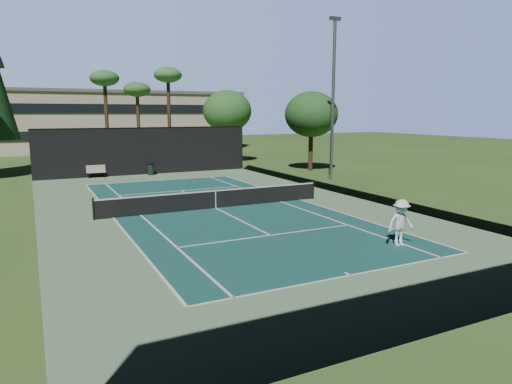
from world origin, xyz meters
TOP-DOWN VIEW (x-y plane):
  - ground at (0.00, 0.00)m, footprint 160.00×160.00m
  - apron_slab at (0.00, 0.00)m, footprint 18.00×32.00m
  - court_surface at (0.00, 0.00)m, footprint 10.97×23.77m
  - court_lines at (0.00, 0.00)m, footprint 11.07×23.87m
  - tennis_net at (0.00, 0.00)m, footprint 12.90×0.10m
  - fence at (0.00, 0.06)m, footprint 18.04×32.05m
  - player at (3.91, -9.97)m, footprint 1.26×0.80m
  - tennis_ball_a at (-5.49, -10.76)m, footprint 0.06×0.06m
  - tennis_ball_b at (-1.31, 2.36)m, footprint 0.08×0.08m
  - tennis_ball_c at (0.31, 2.77)m, footprint 0.06×0.06m
  - tennis_ball_d at (-5.00, 2.11)m, footprint 0.07×0.07m
  - park_bench at (-4.26, 15.79)m, footprint 1.50×0.45m
  - trash_bin at (0.11, 15.30)m, footprint 0.56×0.56m
  - palm_a at (-2.00, 24.00)m, footprint 2.80×2.80m
  - palm_b at (1.50, 26.00)m, footprint 2.80×2.80m
  - palm_c at (4.00, 23.00)m, footprint 2.80×2.80m
  - decid_tree_a at (10.00, 22.00)m, footprint 5.12×5.12m
  - decid_tree_b at (14.00, 12.00)m, footprint 4.80×4.80m
  - campus_building at (0.00, 45.98)m, footprint 40.50×12.50m
  - light_pole at (12.00, 6.00)m, footprint 0.90×0.25m

SIDE VIEW (x-z plane):
  - ground at x=0.00m, z-range 0.00..0.00m
  - apron_slab at x=0.00m, z-range 0.00..0.01m
  - court_surface at x=0.00m, z-range 0.01..0.02m
  - court_lines at x=0.00m, z-range 0.02..0.02m
  - tennis_ball_a at x=-5.49m, z-range 0.00..0.06m
  - tennis_ball_c at x=0.31m, z-range 0.00..0.06m
  - tennis_ball_d at x=-5.00m, z-range 0.00..0.07m
  - tennis_ball_b at x=-1.31m, z-range 0.00..0.08m
  - trash_bin at x=0.11m, z-range 0.01..0.95m
  - park_bench at x=-4.26m, z-range 0.03..1.06m
  - tennis_net at x=0.00m, z-range 0.01..1.11m
  - player at x=3.91m, z-range 0.00..1.85m
  - fence at x=0.00m, z-range -0.01..4.02m
  - campus_building at x=0.00m, z-range 0.06..8.36m
  - decid_tree_b at x=14.00m, z-range 1.51..8.65m
  - decid_tree_a at x=10.00m, z-range 1.61..9.23m
  - light_pole at x=12.00m, z-range 0.35..12.57m
  - palm_b at x=1.50m, z-range 3.15..11.57m
  - palm_a at x=-2.00m, z-range 3.53..12.85m
  - palm_c at x=4.00m, z-range 3.72..13.49m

